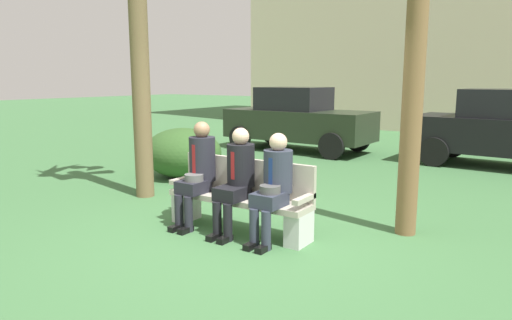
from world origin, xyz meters
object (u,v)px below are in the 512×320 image
seated_man_right (274,182)px  shrub_near_bench (183,153)px  seated_man_middle (237,176)px  park_bench (241,197)px  parked_car_near (297,119)px  parked_car_far (510,129)px  seated_man_left (198,169)px

seated_man_right → shrub_near_bench: size_ratio=0.83×
shrub_near_bench → seated_man_right: bearing=-32.2°
seated_man_middle → seated_man_right: 0.54m
park_bench → seated_man_middle: size_ratio=1.48×
seated_man_middle → shrub_near_bench: (-2.83, 2.11, -0.25)m
seated_man_right → parked_car_near: bearing=116.6°
seated_man_middle → parked_car_near: parked_car_near is taller
parked_car_near → parked_car_far: same height
parked_car_far → park_bench: bearing=-109.4°
seated_man_middle → parked_car_near: (-2.67, 6.39, 0.11)m
seated_man_middle → parked_car_far: parked_car_far is taller
seated_man_left → seated_man_middle: 0.61m
seated_man_right → parked_car_near: (-3.21, 6.40, 0.13)m
seated_man_right → parked_car_far: (1.76, 6.73, 0.13)m
seated_man_left → parked_car_far: size_ratio=0.34×
seated_man_left → parked_car_near: 6.72m
park_bench → seated_man_left: seated_man_left is taller
seated_man_left → parked_car_far: 7.33m
parked_car_near → parked_car_far: size_ratio=0.99×
shrub_near_bench → parked_car_near: (0.16, 4.28, 0.36)m
seated_man_left → parked_car_far: (2.91, 6.73, 0.09)m
parked_car_near → seated_man_right: bearing=-63.4°
seated_man_left → shrub_near_bench: 3.08m
seated_man_right → parked_car_near: size_ratio=0.32×
park_bench → seated_man_middle: seated_man_middle is taller
seated_man_middle → shrub_near_bench: seated_man_middle is taller
seated_man_left → parked_car_near: parked_car_near is taller
park_bench → parked_car_near: bearing=112.8°
parked_car_far → parked_car_near: bearing=-176.2°
park_bench → seated_man_middle: 0.33m
shrub_near_bench → seated_man_middle: bearing=-36.7°
seated_man_left → parked_car_near: size_ratio=0.34×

